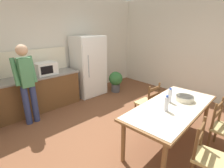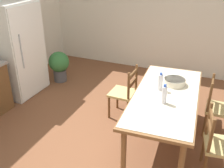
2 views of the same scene
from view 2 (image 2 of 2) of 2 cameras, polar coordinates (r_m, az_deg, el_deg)
name	(u,v)px [view 2 (image 2 of 2)]	position (r m, az deg, el deg)	size (l,w,h in m)	color
ground_plane	(97,150)	(3.90, -3.33, -14.07)	(8.32, 8.32, 0.00)	brown
wall_right	(160,8)	(6.15, 10.35, 15.90)	(0.12, 5.20, 2.90)	silver
refrigerator	(17,50)	(5.36, -20.06, 7.07)	(0.89, 0.73, 1.79)	white
dining_table	(166,99)	(3.77, 11.61, -3.29)	(2.06, 1.02, 0.78)	brown
bottle_near_centre	(164,95)	(3.45, 11.28, -2.27)	(0.07, 0.07, 0.27)	silver
bottle_off_centre	(160,82)	(3.77, 10.48, 0.40)	(0.07, 0.07, 0.27)	silver
serving_bowl	(175,81)	(4.01, 13.47, 0.56)	(0.32, 0.32, 0.09)	beige
chair_side_near_right	(217,108)	(4.29, 21.95, -4.84)	(0.42, 0.40, 0.91)	brown
chair_side_near_left	(218,145)	(3.53, 22.10, -12.13)	(0.48, 0.46, 0.91)	brown
chair_side_far_right	(125,93)	(4.40, 2.77, -1.94)	(0.43, 0.41, 0.91)	brown
potted_plant	(59,64)	(5.80, -11.43, 4.19)	(0.44, 0.44, 0.67)	#4C4C51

